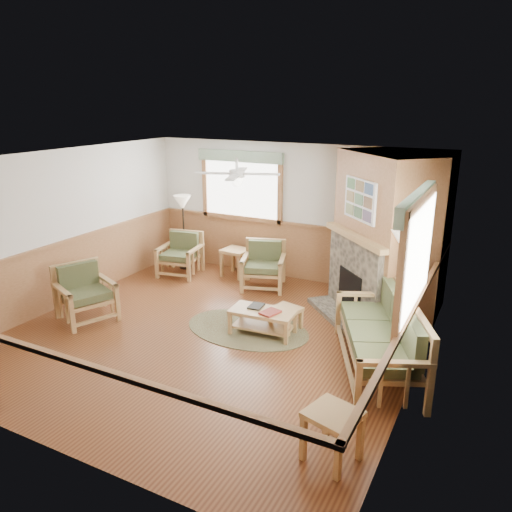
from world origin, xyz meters
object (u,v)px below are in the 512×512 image
at_px(end_table_sofa, 332,436).
at_px(footstool, 286,319).
at_px(floor_lamp_right, 400,286).
at_px(end_table_chairs, 236,262).
at_px(sofa, 378,335).
at_px(armchair_back_right, 263,266).
at_px(armchair_back_left, 180,255).
at_px(coffee_table, 263,322).
at_px(floor_lamp_left, 184,232).
at_px(armchair_left, 85,294).

height_order(end_table_sofa, footstool, end_table_sofa).
bearing_deg(floor_lamp_right, end_table_chairs, 158.64).
bearing_deg(sofa, armchair_back_right, -151.19).
bearing_deg(armchair_back_left, sofa, -32.74).
relative_size(armchair_back_right, end_table_sofa, 1.59).
relative_size(armchair_back_right, end_table_chairs, 1.55).
bearing_deg(end_table_chairs, floor_lamp_right, -21.36).
height_order(coffee_table, footstool, coffee_table).
distance_m(sofa, end_table_sofa, 2.00).
distance_m(sofa, floor_lamp_left, 5.28).
relative_size(armchair_back_right, footstool, 2.09).
xyz_separation_m(end_table_chairs, footstool, (1.94, -1.85, -0.10)).
bearing_deg(armchair_back_left, armchair_back_right, -6.62).
xyz_separation_m(coffee_table, footstool, (0.26, 0.30, -0.02)).
relative_size(armchair_back_left, coffee_table, 0.87).
bearing_deg(armchair_left, end_table_sofa, -82.63).
xyz_separation_m(armchair_back_right, coffee_table, (0.88, -1.79, -0.24)).
bearing_deg(end_table_sofa, floor_lamp_right, 90.00).
height_order(sofa, armchair_back_left, sofa).
bearing_deg(floor_lamp_left, armchair_left, -88.28).
relative_size(sofa, armchair_left, 2.36).
bearing_deg(floor_lamp_right, coffee_table, -158.26).
height_order(footstool, floor_lamp_right, floor_lamp_right).
relative_size(end_table_chairs, floor_lamp_right, 0.33).
height_order(armchair_back_right, floor_lamp_right, floor_lamp_right).
distance_m(armchair_back_left, floor_lamp_right, 4.74).
bearing_deg(end_table_chairs, armchair_back_left, -156.32).
height_order(sofa, armchair_left, sofa).
distance_m(armchair_back_right, floor_lamp_right, 2.98).
bearing_deg(armchair_left, coffee_table, -49.76).
bearing_deg(floor_lamp_right, sofa, -93.12).
xyz_separation_m(armchair_left, floor_lamp_right, (4.70, 1.59, 0.41)).
height_order(sofa, floor_lamp_left, floor_lamp_left).
bearing_deg(armchair_back_left, end_table_chairs, 13.57).
relative_size(footstool, floor_lamp_right, 0.24).
bearing_deg(footstool, floor_lamp_left, 150.70).
distance_m(coffee_table, footstool, 0.40).
bearing_deg(sofa, end_table_sofa, -22.92).
height_order(armchair_left, end_table_sofa, armchair_left).
xyz_separation_m(armchair_back_right, end_table_chairs, (-0.80, 0.35, -0.16)).
distance_m(floor_lamp_left, floor_lamp_right, 4.97).
distance_m(armchair_back_left, coffee_table, 3.23).
height_order(armchair_back_left, floor_lamp_left, floor_lamp_left).
bearing_deg(coffee_table, floor_lamp_left, 140.22).
height_order(sofa, end_table_sofa, sofa).
bearing_deg(floor_lamp_right, armchair_back_right, 159.31).
bearing_deg(armchair_back_right, footstool, -71.54).
height_order(end_table_chairs, footstool, end_table_chairs).
height_order(armchair_back_right, coffee_table, armchair_back_right).
bearing_deg(footstool, armchair_back_right, 127.32).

